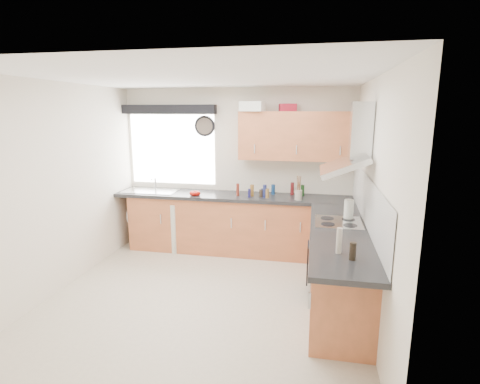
% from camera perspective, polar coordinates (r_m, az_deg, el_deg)
% --- Properties ---
extents(ground_plane, '(3.60, 3.60, 0.00)m').
position_cam_1_polar(ground_plane, '(4.63, -5.29, -15.56)').
color(ground_plane, beige).
extents(ceiling, '(3.60, 3.60, 0.02)m').
position_cam_1_polar(ceiling, '(4.11, -6.00, 17.00)').
color(ceiling, white).
rests_on(ceiling, wall_back).
extents(wall_back, '(3.60, 0.02, 2.50)m').
position_cam_1_polar(wall_back, '(5.91, -0.58, 3.44)').
color(wall_back, silver).
rests_on(wall_back, ground_plane).
extents(wall_front, '(3.60, 0.02, 2.50)m').
position_cam_1_polar(wall_front, '(2.59, -17.29, -8.73)').
color(wall_front, silver).
rests_on(wall_front, ground_plane).
extents(wall_left, '(0.02, 3.60, 2.50)m').
position_cam_1_polar(wall_left, '(5.01, -25.72, 0.62)').
color(wall_left, silver).
rests_on(wall_left, ground_plane).
extents(wall_right, '(0.02, 3.60, 2.50)m').
position_cam_1_polar(wall_right, '(4.06, 19.47, -1.33)').
color(wall_right, silver).
rests_on(wall_right, ground_plane).
extents(window, '(1.40, 0.02, 1.10)m').
position_cam_1_polar(window, '(6.16, -10.27, 6.42)').
color(window, silver).
rests_on(window, wall_back).
extents(window_blind, '(1.50, 0.18, 0.14)m').
position_cam_1_polar(window_blind, '(6.05, -10.81, 12.27)').
color(window_blind, black).
rests_on(window_blind, wall_back).
extents(splashback, '(0.01, 3.00, 0.54)m').
position_cam_1_polar(splashback, '(4.37, 18.74, -1.31)').
color(splashback, white).
rests_on(splashback, wall_right).
extents(base_cab_back, '(3.00, 0.58, 0.86)m').
position_cam_1_polar(base_cab_back, '(5.84, -2.11, -4.94)').
color(base_cab_back, '#A45834').
rests_on(base_cab_back, ground_plane).
extents(base_cab_corner, '(0.60, 0.60, 0.86)m').
position_cam_1_polar(base_cab_corner, '(5.69, 13.82, -5.76)').
color(base_cab_corner, '#A45834').
rests_on(base_cab_corner, ground_plane).
extents(base_cab_right, '(0.58, 2.10, 0.86)m').
position_cam_1_polar(base_cab_right, '(4.43, 14.65, -11.10)').
color(base_cab_right, '#A45834').
rests_on(base_cab_right, ground_plane).
extents(worktop_back, '(3.60, 0.62, 0.05)m').
position_cam_1_polar(worktop_back, '(5.69, -1.19, -0.65)').
color(worktop_back, black).
rests_on(worktop_back, base_cab_back).
extents(worktop_right, '(0.62, 2.42, 0.05)m').
position_cam_1_polar(worktop_right, '(4.13, 14.97, -6.10)').
color(worktop_right, black).
rests_on(worktop_right, base_cab_right).
extents(sink, '(0.84, 0.46, 0.10)m').
position_cam_1_polar(sink, '(6.10, -13.49, 0.51)').
color(sink, silver).
rests_on(sink, worktop_back).
extents(oven, '(0.56, 0.58, 0.85)m').
position_cam_1_polar(oven, '(4.57, 14.42, -10.42)').
color(oven, black).
rests_on(oven, ground_plane).
extents(hob_plate, '(0.52, 0.52, 0.01)m').
position_cam_1_polar(hob_plate, '(4.40, 14.76, -4.49)').
color(hob_plate, silver).
rests_on(hob_plate, worktop_right).
extents(extractor_hood, '(0.52, 0.78, 0.66)m').
position_cam_1_polar(extractor_hood, '(4.25, 16.74, 6.54)').
color(extractor_hood, silver).
rests_on(extractor_hood, wall_right).
extents(upper_cabinets, '(1.70, 0.35, 0.70)m').
position_cam_1_polar(upper_cabinets, '(5.56, 8.76, 8.44)').
color(upper_cabinets, '#A45834').
rests_on(upper_cabinets, wall_back).
extents(washing_machine, '(0.66, 0.64, 0.77)m').
position_cam_1_polar(washing_machine, '(6.13, -10.34, -4.76)').
color(washing_machine, silver).
rests_on(washing_machine, ground_plane).
extents(wall_clock, '(0.32, 0.04, 0.32)m').
position_cam_1_polar(wall_clock, '(5.94, -5.45, 9.97)').
color(wall_clock, black).
rests_on(wall_clock, wall_back).
extents(casserole, '(0.37, 0.29, 0.14)m').
position_cam_1_polar(casserole, '(5.51, 1.92, 12.90)').
color(casserole, silver).
rests_on(casserole, upper_cabinets).
extents(storage_box, '(0.28, 0.25, 0.11)m').
position_cam_1_polar(storage_box, '(5.65, 7.27, 12.65)').
color(storage_box, '#A6172B').
rests_on(storage_box, upper_cabinets).
extents(utensil_pot, '(0.13, 0.13, 0.14)m').
position_cam_1_polar(utensil_pot, '(5.40, 8.89, -0.46)').
color(utensil_pot, gray).
rests_on(utensil_pot, worktop_back).
extents(kitchen_roll, '(0.12, 0.12, 0.24)m').
position_cam_1_polar(kitchen_roll, '(4.53, 16.24, -2.63)').
color(kitchen_roll, silver).
rests_on(kitchen_roll, worktop_right).
extents(tomato_cluster, '(0.16, 0.16, 0.06)m').
position_cam_1_polar(tomato_cluster, '(5.67, -6.87, -0.19)').
color(tomato_cluster, '#AC0F08').
rests_on(tomato_cluster, worktop_back).
extents(jar_0, '(0.05, 0.05, 0.19)m').
position_cam_1_polar(jar_0, '(5.59, -0.35, 0.35)').
color(jar_0, maroon).
rests_on(jar_0, worktop_back).
extents(jar_1, '(0.07, 0.07, 0.11)m').
position_cam_1_polar(jar_1, '(5.54, 3.31, -0.19)').
color(jar_1, '#2C2118').
rests_on(jar_1, worktop_back).
extents(jar_2, '(0.07, 0.07, 0.14)m').
position_cam_1_polar(jar_2, '(5.47, 4.09, -0.20)').
color(jar_2, olive).
rests_on(jar_2, worktop_back).
extents(jar_3, '(0.06, 0.06, 0.17)m').
position_cam_1_polar(jar_3, '(5.57, 1.84, 0.24)').
color(jar_3, brown).
rests_on(jar_3, worktop_back).
extents(jar_4, '(0.04, 0.04, 0.13)m').
position_cam_1_polar(jar_4, '(5.50, 1.43, -0.16)').
color(jar_4, '#18174F').
rests_on(jar_4, worktop_back).
extents(jar_5, '(0.05, 0.05, 0.17)m').
position_cam_1_polar(jar_5, '(5.66, 9.50, 0.23)').
color(jar_5, '#133412').
rests_on(jar_5, worktop_back).
extents(jar_6, '(0.05, 0.05, 0.19)m').
position_cam_1_polar(jar_6, '(5.46, 3.78, 0.09)').
color(jar_6, '#151C4A').
rests_on(jar_6, worktop_back).
extents(jar_7, '(0.06, 0.06, 0.15)m').
position_cam_1_polar(jar_7, '(5.72, 5.07, 0.39)').
color(jar_7, navy).
rests_on(jar_7, worktop_back).
extents(jar_8, '(0.07, 0.07, 0.11)m').
position_cam_1_polar(jar_8, '(5.57, 3.56, -0.09)').
color(jar_8, '#151D49').
rests_on(jar_8, worktop_back).
extents(jar_9, '(0.05, 0.05, 0.19)m').
position_cam_1_polar(jar_9, '(5.71, 7.96, 0.51)').
color(jar_9, maroon).
rests_on(jar_9, worktop_back).
extents(bottle_0, '(0.06, 0.06, 0.16)m').
position_cam_1_polar(bottle_0, '(3.36, 16.80, -8.62)').
color(bottle_0, black).
rests_on(bottle_0, worktop_right).
extents(bottle_1, '(0.05, 0.05, 0.23)m').
position_cam_1_polar(bottle_1, '(3.46, 14.87, -7.17)').
color(bottle_1, '#ADA293').
rests_on(bottle_1, worktop_right).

